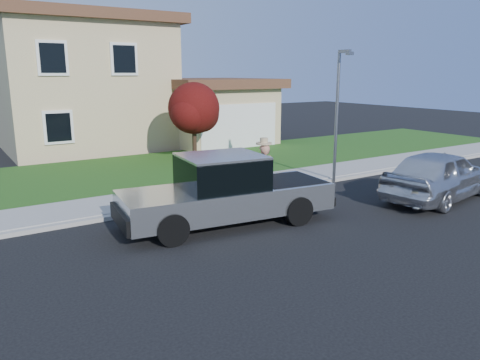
# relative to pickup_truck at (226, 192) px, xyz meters

# --- Properties ---
(ground) EXTENTS (80.00, 80.00, 0.00)m
(ground) POSITION_rel_pickup_truck_xyz_m (0.53, -0.81, -0.89)
(ground) COLOR black
(ground) RESTS_ON ground
(curb) EXTENTS (40.00, 0.20, 0.12)m
(curb) POSITION_rel_pickup_truck_xyz_m (1.53, 2.09, -0.83)
(curb) COLOR gray
(curb) RESTS_ON ground
(sidewalk) EXTENTS (40.00, 2.00, 0.15)m
(sidewalk) POSITION_rel_pickup_truck_xyz_m (1.53, 3.19, -0.81)
(sidewalk) COLOR gray
(sidewalk) RESTS_ON ground
(lawn) EXTENTS (40.00, 7.00, 0.10)m
(lawn) POSITION_rel_pickup_truck_xyz_m (1.53, 7.69, -0.84)
(lawn) COLOR #184212
(lawn) RESTS_ON ground
(house) EXTENTS (14.00, 11.30, 6.85)m
(house) POSITION_rel_pickup_truck_xyz_m (1.84, 15.58, 2.28)
(house) COLOR tan
(house) RESTS_ON ground
(pickup_truck) EXTENTS (5.98, 2.64, 1.90)m
(pickup_truck) POSITION_rel_pickup_truck_xyz_m (0.00, 0.00, 0.00)
(pickup_truck) COLOR black
(pickup_truck) RESTS_ON ground
(woman) EXTENTS (0.78, 0.63, 2.03)m
(woman) POSITION_rel_pickup_truck_xyz_m (2.16, 1.28, 0.08)
(woman) COLOR tan
(woman) RESTS_ON ground
(sedan) EXTENTS (4.99, 2.61, 1.62)m
(sedan) POSITION_rel_pickup_truck_xyz_m (7.03, -1.57, -0.08)
(sedan) COLOR silver
(sedan) RESTS_ON ground
(ornamental_tree) EXTENTS (2.54, 2.29, 3.49)m
(ornamental_tree) POSITION_rel_pickup_truck_xyz_m (3.47, 8.37, 1.44)
(ornamental_tree) COLOR black
(ornamental_tree) RESTS_ON lawn
(trash_bin) EXTENTS (0.80, 0.87, 1.07)m
(trash_bin) POSITION_rel_pickup_truck_xyz_m (2.20, 2.29, -0.20)
(trash_bin) COLOR #0E3416
(trash_bin) RESTS_ON sidewalk
(street_lamp) EXTENTS (0.24, 0.61, 4.76)m
(street_lamp) POSITION_rel_pickup_truck_xyz_m (5.86, 1.89, 1.83)
(street_lamp) COLOR slate
(street_lamp) RESTS_ON ground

